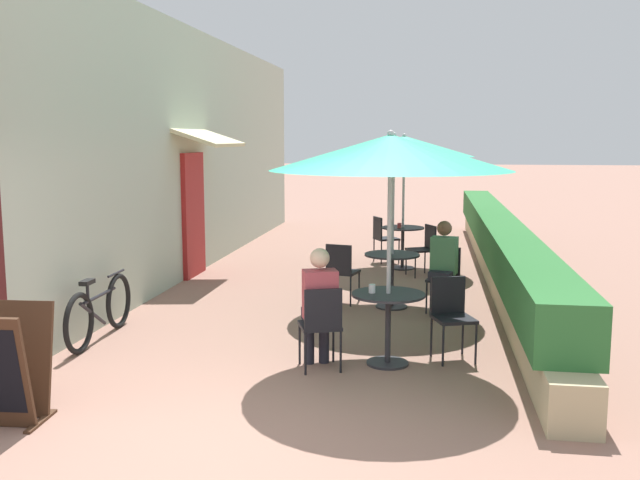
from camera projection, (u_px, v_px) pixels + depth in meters
ground_plane at (221, 440)px, 5.57m from camera, size 120.00×120.00×0.00m
cafe_facade_wall at (194, 153)px, 12.57m from camera, size 0.98×14.41×4.20m
planter_hedge at (498, 246)px, 12.03m from camera, size 0.60×13.41×1.01m
patio_table_near at (388, 313)px, 7.38m from camera, size 0.76×0.76×0.76m
patio_umbrella_near at (390, 153)px, 7.14m from camera, size 2.46×2.46×2.43m
cafe_chair_near_left at (321, 321)px, 7.17m from camera, size 0.51×0.51×0.87m
seated_patron_near_left at (319, 302)px, 7.26m from camera, size 0.44×0.48×1.25m
cafe_chair_near_right at (451, 311)px, 7.59m from camera, size 0.51×0.51×0.87m
coffee_cup_near at (372, 289)px, 7.36m from camera, size 0.07×0.07×0.09m
patio_table_mid at (392, 269)px, 9.88m from camera, size 0.76×0.76×0.76m
patio_umbrella_mid at (394, 149)px, 9.64m from camera, size 2.46×2.46×2.43m
cafe_chair_mid_left at (341, 268)px, 10.09m from camera, size 0.48×0.48×0.87m
cafe_chair_mid_right at (445, 274)px, 9.68m from camera, size 0.48×0.48×0.87m
seated_patron_mid_right at (443, 263)px, 9.56m from camera, size 0.41×0.46×1.25m
patio_table_far at (403, 239)px, 12.83m from camera, size 0.76×0.76×0.76m
patio_umbrella_far at (404, 146)px, 12.60m from camera, size 2.46×2.46×2.43m
cafe_chair_far_left at (383, 235)px, 13.49m from camera, size 0.54×0.54×0.87m
cafe_chair_far_right at (425, 246)px, 12.18m from camera, size 0.54×0.54×0.87m
coffee_cup_far at (399, 225)px, 12.67m from camera, size 0.07×0.07×0.09m
bicycle_leaning at (100, 310)px, 8.31m from camera, size 0.12×1.77×0.77m
menu_board at (10, 366)px, 5.88m from camera, size 0.57×0.66×0.97m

